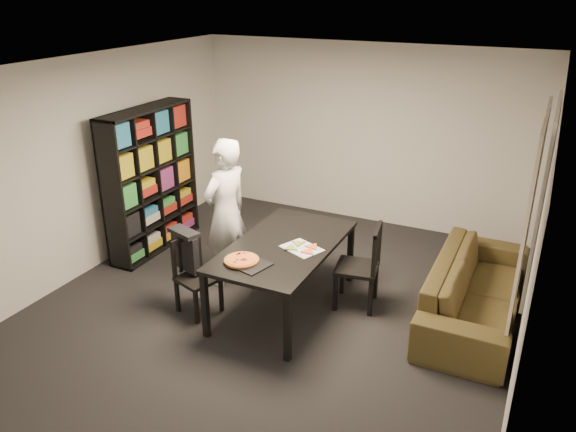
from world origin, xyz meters
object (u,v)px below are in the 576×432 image
at_px(chair_left, 193,270).
at_px(baking_tray, 248,264).
at_px(bookshelf, 151,181).
at_px(chair_right, 366,261).
at_px(dining_table, 284,250).
at_px(pepperoni_pizza, 242,260).
at_px(person, 226,213).
at_px(sofa, 476,290).

height_order(chair_left, baking_tray, chair_left).
relative_size(bookshelf, chair_right, 1.97).
xyz_separation_m(bookshelf, dining_table, (2.24, -0.62, -0.26)).
bearing_deg(chair_left, dining_table, -42.70).
height_order(dining_table, pepperoni_pizza, pepperoni_pizza).
xyz_separation_m(bookshelf, baking_tray, (2.12, -1.19, -0.18)).
relative_size(person, sofa, 0.79).
bearing_deg(baking_tray, person, 132.93).
bearing_deg(dining_table, person, 164.91).
bearing_deg(pepperoni_pizza, dining_table, 70.84).
xyz_separation_m(bookshelf, chair_left, (1.37, -1.09, -0.47)).
height_order(person, sofa, person).
relative_size(chair_left, pepperoni_pizza, 2.42).
xyz_separation_m(chair_left, baking_tray, (0.75, -0.09, 0.29)).
distance_m(dining_table, person, 0.91).
xyz_separation_m(dining_table, baking_tray, (-0.12, -0.57, 0.07)).
relative_size(dining_table, sofa, 0.82).
bearing_deg(dining_table, pepperoni_pizza, -109.16).
height_order(bookshelf, pepperoni_pizza, bookshelf).
bearing_deg(chair_left, chair_right, -43.95).
bearing_deg(baking_tray, dining_table, 78.38).
bearing_deg(person, pepperoni_pizza, 54.23).
height_order(bookshelf, dining_table, bookshelf).
bearing_deg(pepperoni_pizza, bookshelf, 149.93).
relative_size(chair_left, baking_tray, 2.12).
distance_m(dining_table, pepperoni_pizza, 0.60).
relative_size(baking_tray, sofa, 0.18).
bearing_deg(person, chair_right, 109.84).
xyz_separation_m(baking_tray, sofa, (2.05, 1.26, -0.44)).
height_order(bookshelf, chair_right, bookshelf).
bearing_deg(chair_left, bookshelf, 69.85).
height_order(bookshelf, sofa, bookshelf).
xyz_separation_m(bookshelf, sofa, (4.17, 0.07, -0.62)).
xyz_separation_m(bookshelf, person, (1.38, -0.39, -0.07)).
bearing_deg(chair_right, chair_left, -71.46).
xyz_separation_m(bookshelf, pepperoni_pizza, (2.04, -1.18, -0.16)).
height_order(bookshelf, chair_left, bookshelf).
bearing_deg(person, bookshelf, -91.40).
xyz_separation_m(chair_left, sofa, (2.80, 1.17, -0.16)).
xyz_separation_m(dining_table, person, (-0.86, 0.23, 0.19)).
xyz_separation_m(bookshelf, chair_right, (3.03, -0.23, -0.40)).
relative_size(dining_table, baking_tray, 4.58).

